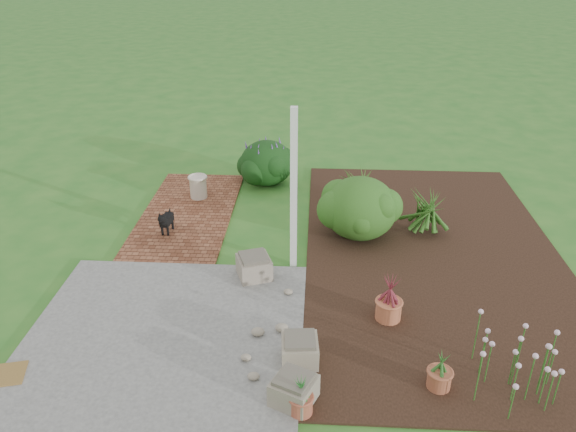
# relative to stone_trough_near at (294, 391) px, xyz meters

# --- Properties ---
(ground) EXTENTS (80.00, 80.00, 0.00)m
(ground) POSITION_rel_stone_trough_near_xyz_m (-0.44, 2.72, -0.18)
(ground) COLOR #276921
(ground) RESTS_ON ground
(concrete_patio) EXTENTS (3.50, 3.50, 0.04)m
(concrete_patio) POSITION_rel_stone_trough_near_xyz_m (-1.69, 0.97, -0.16)
(concrete_patio) COLOR #5D5D5B
(concrete_patio) RESTS_ON ground
(brick_path) EXTENTS (1.60, 3.50, 0.04)m
(brick_path) POSITION_rel_stone_trough_near_xyz_m (-2.14, 4.47, -0.16)
(brick_path) COLOR brown
(brick_path) RESTS_ON ground
(garden_bed) EXTENTS (4.00, 7.00, 0.03)m
(garden_bed) POSITION_rel_stone_trough_near_xyz_m (2.06, 3.22, -0.17)
(garden_bed) COLOR black
(garden_bed) RESTS_ON ground
(veranda_post) EXTENTS (0.10, 0.10, 2.50)m
(veranda_post) POSITION_rel_stone_trough_near_xyz_m (-0.14, 2.82, 1.07)
(veranda_post) COLOR white
(veranda_post) RESTS_ON ground
(stone_trough_near) EXTENTS (0.57, 0.57, 0.29)m
(stone_trough_near) POSITION_rel_stone_trough_near_xyz_m (0.00, 0.00, 0.00)
(stone_trough_near) COLOR #776D59
(stone_trough_near) RESTS_ON concrete_patio
(stone_trough_mid) EXTENTS (0.46, 0.46, 0.28)m
(stone_trough_mid) POSITION_rel_stone_trough_near_xyz_m (0.04, 0.65, -0.00)
(stone_trough_mid) COLOR gray
(stone_trough_mid) RESTS_ON concrete_patio
(stone_trough_far) EXTENTS (0.59, 0.59, 0.30)m
(stone_trough_far) POSITION_rel_stone_trough_near_xyz_m (-0.70, 2.43, 0.01)
(stone_trough_far) COLOR #756B57
(stone_trough_far) RESTS_ON concrete_patio
(black_dog) EXTENTS (0.18, 0.48, 0.41)m
(black_dog) POSITION_rel_stone_trough_near_xyz_m (-2.32, 3.66, 0.10)
(black_dog) COLOR black
(black_dog) RESTS_ON brick_path
(cream_ceramic_urn) EXTENTS (0.39, 0.39, 0.42)m
(cream_ceramic_urn) POSITION_rel_stone_trough_near_xyz_m (-2.06, 5.10, 0.07)
(cream_ceramic_urn) COLOR beige
(cream_ceramic_urn) RESTS_ON brick_path
(evergreen_shrub) EXTENTS (1.22, 1.22, 1.04)m
(evergreen_shrub) POSITION_rel_stone_trough_near_xyz_m (0.91, 3.82, 0.37)
(evergreen_shrub) COLOR #184112
(evergreen_shrub) RESTS_ON garden_bed
(agapanthus_clump_back) EXTENTS (1.13, 1.13, 0.89)m
(agapanthus_clump_back) POSITION_rel_stone_trough_near_xyz_m (2.02, 3.98, 0.29)
(agapanthus_clump_back) COLOR #19360F
(agapanthus_clump_back) RESTS_ON garden_bed
(agapanthus_clump_front) EXTENTS (0.97, 0.97, 0.83)m
(agapanthus_clump_front) POSITION_rel_stone_trough_near_xyz_m (0.94, 4.99, 0.26)
(agapanthus_clump_front) COLOR #1C4012
(agapanthus_clump_front) RESTS_ON garden_bed
(pink_flower_patch) EXTENTS (1.34, 1.34, 0.72)m
(pink_flower_patch) POSITION_rel_stone_trough_near_xyz_m (2.36, 0.34, 0.21)
(pink_flower_patch) COLOR #113D0F
(pink_flower_patch) RESTS_ON garden_bed
(terracotta_pot_bronze) EXTENTS (0.41, 0.41, 0.27)m
(terracotta_pot_bronze) POSITION_rel_stone_trough_near_xyz_m (1.17, 1.54, -0.02)
(terracotta_pot_bronze) COLOR #B8623E
(terracotta_pot_bronze) RESTS_ON garden_bed
(terracotta_pot_small_left) EXTENTS (0.30, 0.30, 0.22)m
(terracotta_pot_small_left) POSITION_rel_stone_trough_near_xyz_m (1.61, 0.31, -0.04)
(terracotta_pot_small_left) COLOR #9B5134
(terracotta_pot_small_left) RESTS_ON garden_bed
(terracotta_pot_small_right) EXTENTS (0.29, 0.29, 0.22)m
(terracotta_pot_small_right) POSITION_rel_stone_trough_near_xyz_m (0.08, -0.15, -0.04)
(terracotta_pot_small_right) COLOR #9A4A34
(terracotta_pot_small_right) RESTS_ON garden_bed
(purple_flowering_bush) EXTENTS (1.09, 1.09, 0.91)m
(purple_flowering_bush) POSITION_rel_stone_trough_near_xyz_m (-0.83, 5.97, 0.27)
(purple_flowering_bush) COLOR black
(purple_flowering_bush) RESTS_ON ground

